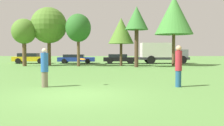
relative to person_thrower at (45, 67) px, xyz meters
name	(u,v)px	position (x,y,z in m)	size (l,w,h in m)	color
ground_plane	(75,95)	(1.67, -1.91, -0.88)	(120.00, 120.00, 0.00)	#54843D
person_thrower	(45,67)	(0.00, 0.00, 0.00)	(0.33, 0.33, 1.74)	#726651
person_catcher	(179,65)	(5.97, 0.12, 0.09)	(0.30, 0.30, 1.86)	navy
frisbee	(83,59)	(1.64, 0.41, 0.35)	(0.25, 0.24, 0.10)	orange
tree_0	(24,32)	(-6.26, 14.54, 2.65)	(2.50, 2.50, 4.89)	brown
tree_1	(49,26)	(-3.98, 15.68, 3.41)	(3.85, 3.85, 6.24)	brown
tree_2	(78,28)	(-0.60, 14.30, 3.01)	(2.58, 2.58, 5.35)	brown
tree_3	(121,31)	(3.78, 14.75, 2.76)	(2.67, 2.67, 5.00)	#473323
tree_4	(137,19)	(5.22, 13.03, 3.73)	(2.25, 2.25, 5.87)	#473323
tree_5	(174,15)	(9.34, 15.26, 4.41)	(4.01, 4.01, 7.32)	brown
parked_car_yellow	(31,58)	(-7.36, 19.60, -0.20)	(4.35, 2.07, 1.28)	gold
parked_car_blue	(76,58)	(-1.75, 19.97, -0.28)	(4.65, 2.18, 1.12)	#1E389E
parked_car_black	(119,58)	(3.68, 19.37, -0.24)	(4.16, 2.09, 1.16)	black
delivery_truck_grey	(161,52)	(8.88, 19.54, 0.49)	(6.13, 2.45, 2.54)	#2D2D33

